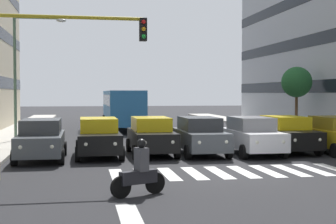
% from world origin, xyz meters
% --- Properties ---
extents(ground_plane, '(180.00, 180.00, 0.00)m').
position_xyz_m(ground_plane, '(0.00, 0.00, 0.00)').
color(ground_plane, '#262628').
extents(crosswalk_markings, '(8.55, 2.80, 0.01)m').
position_xyz_m(crosswalk_markings, '(-0.00, 0.00, 0.00)').
color(crosswalk_markings, silver).
rests_on(crosswalk_markings, ground_plane).
extents(lane_arrow_1, '(0.50, 2.20, 0.01)m').
position_xyz_m(lane_arrow_1, '(4.17, 5.50, 0.00)').
color(lane_arrow_1, silver).
rests_on(lane_arrow_1, ground_plane).
extents(car_1, '(2.02, 4.44, 1.72)m').
position_xyz_m(car_1, '(-4.35, -5.18, 0.89)').
color(car_1, black).
rests_on(car_1, ground_plane).
extents(car_2, '(2.02, 4.44, 1.72)m').
position_xyz_m(car_2, '(-2.43, -4.62, 0.89)').
color(car_2, silver).
rests_on(car_2, ground_plane).
extents(car_3, '(2.02, 4.44, 1.72)m').
position_xyz_m(car_3, '(-0.08, -4.95, 0.89)').
color(car_3, '#474C51').
rests_on(car_3, ground_plane).
extents(car_4, '(2.02, 4.44, 1.72)m').
position_xyz_m(car_4, '(2.12, -5.27, 0.89)').
color(car_4, black).
rests_on(car_4, ground_plane).
extents(car_5, '(2.02, 4.44, 1.72)m').
position_xyz_m(car_5, '(4.51, -5.02, 0.89)').
color(car_5, black).
rests_on(car_5, ground_plane).
extents(car_6, '(2.02, 4.44, 1.72)m').
position_xyz_m(car_6, '(6.93, -4.38, 0.89)').
color(car_6, '#474C51').
rests_on(car_6, ground_plane).
extents(bus_behind_traffic, '(2.78, 10.50, 3.00)m').
position_xyz_m(bus_behind_traffic, '(2.12, -21.06, 1.86)').
color(bus_behind_traffic, '#286BAD').
rests_on(bus_behind_traffic, ground_plane).
extents(motorcycle_with_rider, '(1.58, 0.80, 1.57)m').
position_xyz_m(motorcycle_with_rider, '(3.69, 3.42, 0.65)').
color(motorcycle_with_rider, black).
rests_on(motorcycle_with_rider, ground_plane).
extents(traffic_light_gantry, '(4.96, 0.36, 5.50)m').
position_xyz_m(traffic_light_gantry, '(6.49, 0.32, 3.75)').
color(traffic_light_gantry, '#AD991E').
rests_on(traffic_light_gantry, ground_plane).
extents(street_lamp_right, '(2.94, 0.28, 7.07)m').
position_xyz_m(street_lamp_right, '(8.46, -12.01, 4.49)').
color(street_lamp_right, '#4C6B56').
rests_on(street_lamp_right, sidewalk_right).
extents(street_tree_2, '(2.12, 2.12, 4.50)m').
position_xyz_m(street_tree_2, '(-9.44, -15.08, 3.57)').
color(street_tree_2, '#513823').
rests_on(street_tree_2, sidewalk_left).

